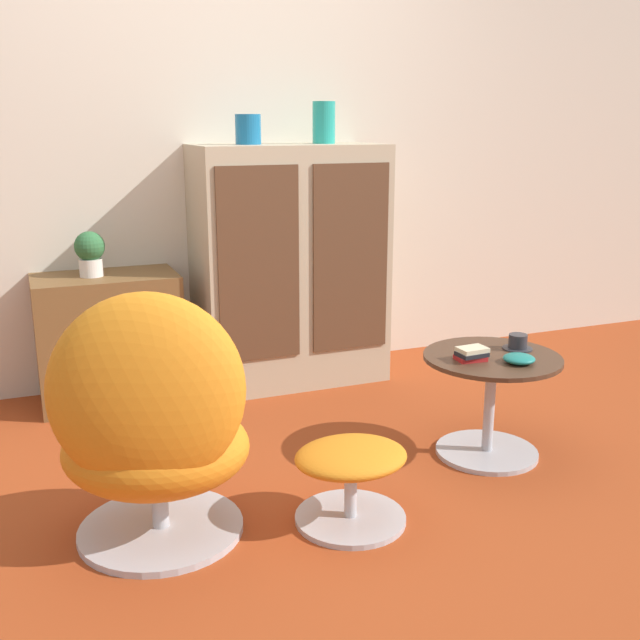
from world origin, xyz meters
name	(u,v)px	position (x,y,z in m)	size (l,w,h in m)	color
ground_plane	(320,490)	(0.00, 0.00, 0.00)	(12.00, 12.00, 0.00)	#9E3D19
wall_back	(209,131)	(0.00, 1.51, 1.30)	(6.40, 0.06, 2.60)	beige
sideboard	(290,266)	(0.34, 1.24, 0.62)	(0.96, 0.48, 1.24)	tan
tv_console	(109,338)	(-0.60, 1.28, 0.32)	(0.68, 0.41, 0.63)	brown
egg_chair	(152,425)	(-0.63, -0.12, 0.41)	(0.76, 0.73, 0.87)	#B7B7BC
ottoman	(351,470)	(0.02, -0.25, 0.19)	(0.39, 0.39, 0.29)	#B7B7BC
coffee_table	(490,396)	(0.77, 0.03, 0.26)	(0.56, 0.56, 0.43)	#B7B7BC
vase_leftmost	(248,129)	(0.13, 1.25, 1.31)	(0.13, 0.13, 0.14)	#196699
vase_inner_left	(324,123)	(0.53, 1.25, 1.34)	(0.12, 0.12, 0.21)	teal
potted_plant	(90,252)	(-0.66, 1.28, 0.75)	(0.14, 0.14, 0.22)	silver
teacup	(518,343)	(0.92, 0.07, 0.46)	(0.12, 0.12, 0.06)	#2D2D33
book_stack	(472,354)	(0.66, 0.01, 0.46)	(0.12, 0.09, 0.05)	red
bowl	(519,359)	(0.81, -0.09, 0.45)	(0.12, 0.12, 0.04)	#1E7A70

